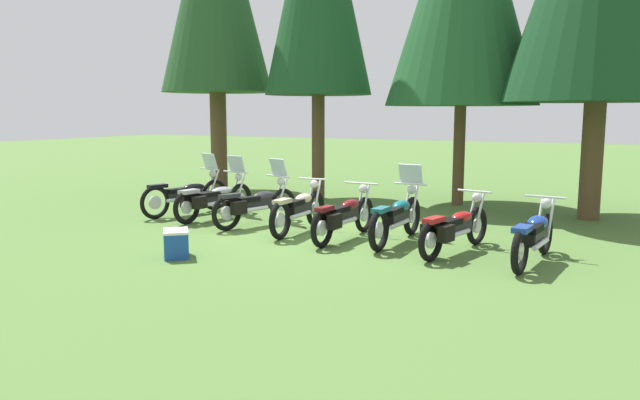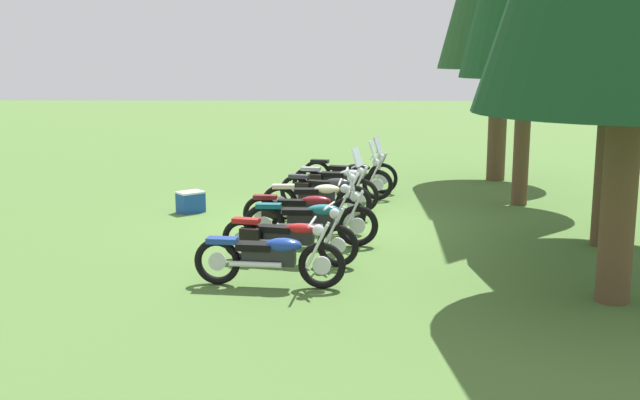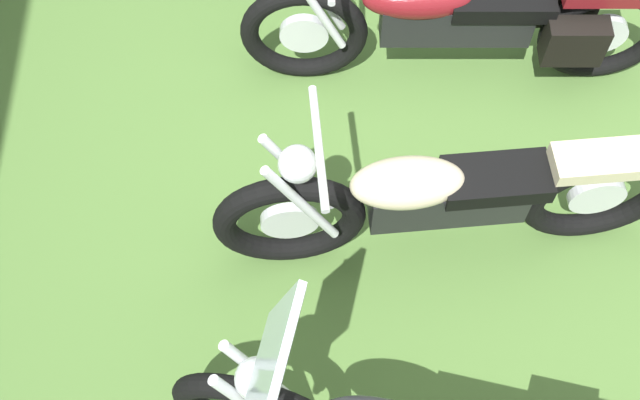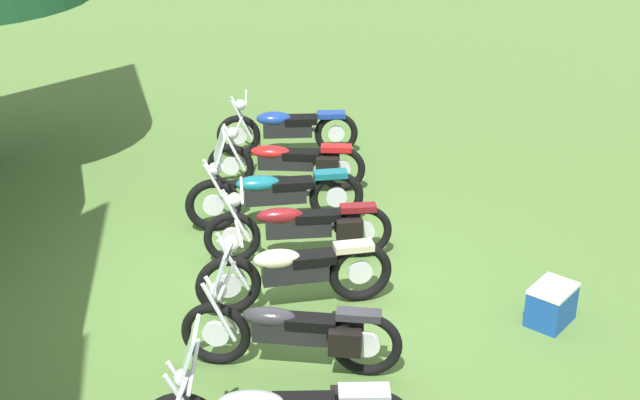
% 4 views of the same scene
% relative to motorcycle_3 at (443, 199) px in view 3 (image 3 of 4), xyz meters
% --- Properties ---
extents(ground_plane, '(80.00, 80.00, 0.00)m').
position_rel_motorcycle_3_xyz_m(ground_plane, '(0.45, 0.02, -0.46)').
color(ground_plane, '#4C7033').
extents(motorcycle_3, '(0.60, 2.22, 1.02)m').
position_rel_motorcycle_3_xyz_m(motorcycle_3, '(0.00, 0.00, 0.00)').
color(motorcycle_3, black).
rests_on(motorcycle_3, ground_plane).
extents(motorcycle_4, '(0.72, 2.32, 1.00)m').
position_rel_motorcycle_3_xyz_m(motorcycle_4, '(1.07, -0.27, -0.01)').
color(motorcycle_4, black).
rests_on(motorcycle_4, ground_plane).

